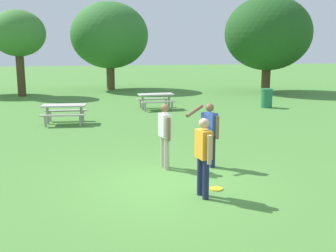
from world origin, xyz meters
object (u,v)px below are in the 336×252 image
person_catcher (165,132)px  tree_broad_center (18,34)px  person_thrower (203,152)px  tree_slender_mid (268,34)px  tree_far_right (110,36)px  frisbee (216,189)px  person_bystander (209,130)px  trash_can_beside_table (267,98)px  picnic_table_near (64,110)px  picnic_table_far (156,98)px

person_catcher → tree_broad_center: (-5.60, 16.88, 2.85)m
person_catcher → tree_broad_center: tree_broad_center is taller
person_thrower → tree_slender_mid: size_ratio=0.26×
tree_broad_center → tree_far_right: bearing=26.5°
frisbee → tree_far_right: tree_far_right is taller
tree_broad_center → person_bystander: bearing=-68.4°
person_catcher → frisbee: size_ratio=5.63×
person_thrower → trash_can_beside_table: bearing=58.9°
picnic_table_near → tree_far_right: size_ratio=0.30×
picnic_table_near → trash_can_beside_table: size_ratio=1.90×
picnic_table_far → picnic_table_near: bearing=-145.0°
person_catcher → person_bystander: (1.11, -0.12, 0.02)m
frisbee → tree_far_right: (-0.63, 21.50, 3.80)m
trash_can_beside_table → tree_slender_mid: tree_slender_mid is taller
frisbee → tree_slender_mid: bearing=61.6°
picnic_table_near → tree_broad_center: size_ratio=0.35×
person_bystander → picnic_table_near: person_bystander is taller
picnic_table_near → tree_slender_mid: 16.19m
frisbee → trash_can_beside_table: size_ratio=0.30×
person_bystander → picnic_table_near: 7.89m
tree_broad_center → picnic_table_far: bearing=-44.6°
person_bystander → tree_broad_center: size_ratio=0.31×
trash_can_beside_table → tree_broad_center: bearing=148.9°
picnic_table_near → picnic_table_far: bearing=35.0°
tree_broad_center → person_catcher: bearing=-71.6°
frisbee → picnic_table_far: bearing=85.9°
person_thrower → frisbee: (0.41, 0.37, -0.93)m
picnic_table_near → tree_far_right: tree_far_right is taller
person_thrower → tree_far_right: bearing=90.6°
picnic_table_far → trash_can_beside_table: size_ratio=1.84×
frisbee → tree_slender_mid: size_ratio=0.05×
frisbee → picnic_table_near: (-3.45, 8.56, 0.55)m
tree_slender_mid → person_catcher: bearing=-123.0°
person_bystander → tree_far_right: (-0.98, 19.85, 2.85)m
person_thrower → picnic_table_far: bearing=84.1°
picnic_table_near → tree_far_right: (2.82, 12.94, 3.25)m
frisbee → picnic_table_far: (0.83, 11.55, 0.55)m
person_catcher → trash_can_beside_table: person_catcher is taller
person_thrower → trash_can_beside_table: size_ratio=1.71×
person_bystander → picnic_table_far: (0.47, 9.90, -0.40)m
person_catcher → tree_far_right: tree_far_right is taller
trash_can_beside_table → tree_slender_mid: size_ratio=0.15×
picnic_table_far → trash_can_beside_table: bearing=-6.2°
frisbee → tree_slender_mid: tree_slender_mid is taller
trash_can_beside_table → tree_far_right: (-7.05, 10.55, 3.33)m
frisbee → picnic_table_near: size_ratio=0.16×
picnic_table_near → person_bystander: bearing=-61.2°
picnic_table_far → tree_broad_center: size_ratio=0.34×
person_thrower → picnic_table_near: person_thrower is taller
person_catcher → tree_slender_mid: 19.14m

